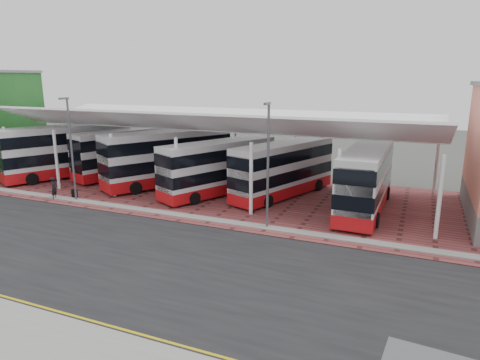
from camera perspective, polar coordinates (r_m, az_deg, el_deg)
The scene contains 18 objects.
ground at distance 23.37m, azimuth -6.42°, elevation -10.63°, with size 140.00×140.00×0.00m, color #41443F.
road at distance 22.58m, azimuth -7.70°, elevation -11.54°, with size 120.00×14.00×0.02m, color black.
forecourt at distance 34.00m, azimuth 7.41°, elevation -2.80°, with size 72.00×16.00×0.06m, color brown.
sidewalk at distance 17.13m, azimuth -22.48°, elevation -21.15°, with size 120.00×4.00×0.14m, color gray.
north_kerb at distance 28.50m, azimuth -0.27°, elevation -5.85°, with size 120.00×0.80×0.14m, color gray.
yellow_line_near at distance 18.34m, azimuth -17.82°, elevation -18.42°, with size 120.00×0.12×0.01m, color gold.
yellow_line_far at distance 18.53m, azimuth -17.18°, elevation -18.02°, with size 120.00×0.12×0.01m, color gold.
canopy at distance 36.64m, azimuth -4.11°, elevation 7.66°, with size 37.00×11.63×7.07m.
lamp_west at distance 35.33m, azimuth -21.61°, elevation 4.17°, with size 0.16×0.90×8.07m.
lamp_east at distance 26.72m, azimuth 3.73°, elevation 2.35°, with size 0.16×0.90×8.07m.
bus_0 at distance 44.80m, azimuth -21.97°, elevation 3.57°, with size 7.86×12.03×4.97m.
bus_1 at distance 43.38m, azimuth -14.62°, elevation 3.54°, with size 6.17×11.26×4.56m.
bus_2 at distance 38.79m, azimuth -9.62°, elevation 2.87°, with size 8.24×11.58×4.86m.
bus_3 at distance 35.28m, azimuth -2.86°, elevation 1.61°, with size 6.71×10.71×4.40m.
bus_4 at distance 34.80m, azimuth 5.80°, elevation 1.37°, with size 5.94×10.82×4.38m.
bus_5 at distance 32.11m, azimuth 16.46°, elevation 0.06°, with size 2.93×11.24×4.62m.
pedestrian at distance 37.14m, azimuth -23.54°, elevation -0.99°, with size 0.64×0.42×1.76m, color black.
suitcase at distance 37.05m, azimuth -21.20°, elevation -1.67°, with size 0.39×0.28×0.67m, color black.
Camera 1 is at (10.69, -18.46, 9.54)m, focal length 32.00 mm.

